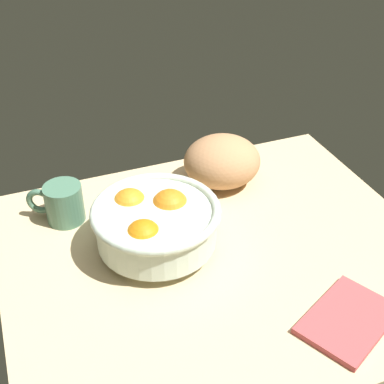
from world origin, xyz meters
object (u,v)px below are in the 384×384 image
at_px(bread_loaf, 222,161).
at_px(napkin_folded, 348,320).
at_px(fruit_bowl, 155,222).
at_px(mug, 62,203).

relative_size(bread_loaf, napkin_folded, 1.04).
xyz_separation_m(fruit_bowl, bread_loaf, (0.19, 0.15, -0.01)).
bearing_deg(fruit_bowl, mug, 134.10).
xyz_separation_m(fruit_bowl, napkin_folded, (0.22, -0.27, -0.05)).
distance_m(bread_loaf, mug, 0.33).
xyz_separation_m(bread_loaf, napkin_folded, (0.03, -0.42, -0.05)).
relative_size(fruit_bowl, bread_loaf, 1.42).
bearing_deg(fruit_bowl, napkin_folded, -50.96).
distance_m(napkin_folded, mug, 0.55).
height_order(bread_loaf, mug, bread_loaf).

